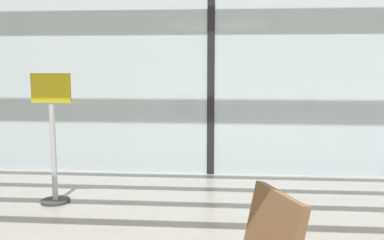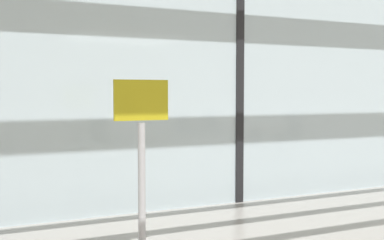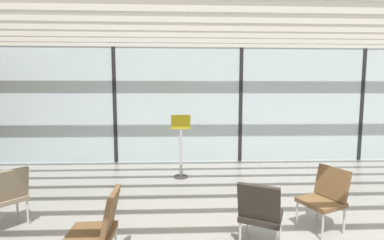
% 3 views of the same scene
% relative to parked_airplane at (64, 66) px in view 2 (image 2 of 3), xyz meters
% --- Properties ---
extents(glass_curtain_wall, '(14.00, 0.08, 3.19)m').
position_rel_parked_airplane_xyz_m(glass_curtain_wall, '(1.41, -4.40, -0.26)').
color(glass_curtain_wall, silver).
rests_on(glass_curtain_wall, ground).
extents(window_mullion_1, '(0.10, 0.12, 3.19)m').
position_rel_parked_airplane_xyz_m(window_mullion_1, '(1.41, -4.40, -0.26)').
color(window_mullion_1, black).
rests_on(window_mullion_1, ground).
extents(parked_airplane, '(12.63, 3.72, 3.72)m').
position_rel_parked_airplane_xyz_m(parked_airplane, '(0.00, 0.00, 0.00)').
color(parked_airplane, silver).
rests_on(parked_airplane, ground).
extents(info_sign, '(0.44, 0.32, 1.44)m').
position_rel_parked_airplane_xyz_m(info_sign, '(-0.27, -5.85, -1.18)').
color(info_sign, '#333333').
rests_on(info_sign, ground).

